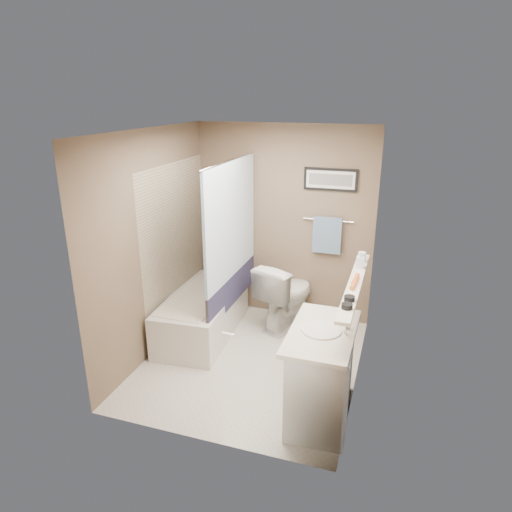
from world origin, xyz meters
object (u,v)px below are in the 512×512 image
(bathtub, at_px, (203,314))
(hair_brush_back, at_px, (356,279))
(vanity, at_px, (321,376))
(hair_brush_front, at_px, (354,284))
(toilet, at_px, (286,294))
(candle_bowl_far, at_px, (349,298))
(candle_bowl_near, at_px, (347,306))
(glass_jar, at_px, (362,257))
(soap_bottle, at_px, (360,260))

(bathtub, distance_m, hair_brush_back, 2.06)
(vanity, distance_m, hair_brush_front, 0.85)
(vanity, bearing_deg, hair_brush_front, 60.53)
(bathtub, relative_size, toilet, 1.80)
(candle_bowl_far, relative_size, hair_brush_front, 0.41)
(candle_bowl_near, distance_m, glass_jar, 1.12)
(toilet, bearing_deg, hair_brush_back, 150.52)
(hair_brush_front, height_order, glass_jar, glass_jar)
(candle_bowl_near, distance_m, candle_bowl_far, 0.15)
(candle_bowl_near, bearing_deg, glass_jar, 90.00)
(bathtub, bearing_deg, toilet, 24.73)
(hair_brush_front, bearing_deg, soap_bottle, 90.00)
(vanity, relative_size, soap_bottle, 5.49)
(vanity, distance_m, hair_brush_back, 0.91)
(toilet, relative_size, hair_brush_back, 3.79)
(soap_bottle, bearing_deg, hair_brush_front, -90.00)
(vanity, bearing_deg, toilet, 111.50)
(bathtub, distance_m, vanity, 1.91)
(vanity, relative_size, hair_brush_front, 4.09)
(vanity, height_order, glass_jar, glass_jar)
(toilet, distance_m, glass_jar, 1.26)
(vanity, xyz_separation_m, candle_bowl_near, (0.19, -0.08, 0.73))
(bathtub, height_order, glass_jar, glass_jar)
(toilet, distance_m, candle_bowl_near, 1.97)
(candle_bowl_near, height_order, candle_bowl_far, same)
(hair_brush_front, distance_m, glass_jar, 0.65)
(bathtub, xyz_separation_m, soap_bottle, (1.79, -0.17, 0.95))
(toilet, height_order, soap_bottle, soap_bottle)
(vanity, bearing_deg, hair_brush_back, 65.92)
(vanity, bearing_deg, bathtub, 143.58)
(vanity, height_order, soap_bottle, soap_bottle)
(vanity, bearing_deg, candle_bowl_near, -27.90)
(candle_bowl_far, xyz_separation_m, soap_bottle, (0.00, 0.79, 0.06))
(hair_brush_back, bearing_deg, bathtub, 163.28)
(hair_brush_back, bearing_deg, glass_jar, 90.00)
(candle_bowl_far, height_order, hair_brush_back, hair_brush_back)
(vanity, height_order, candle_bowl_near, candle_bowl_near)
(candle_bowl_near, bearing_deg, hair_brush_front, 90.00)
(bathtub, height_order, candle_bowl_near, candle_bowl_near)
(hair_brush_front, xyz_separation_m, hair_brush_back, (0.00, 0.11, 0.00))
(toilet, bearing_deg, glass_jar, 170.87)
(glass_jar, bearing_deg, candle_bowl_far, -90.00)
(vanity, relative_size, hair_brush_back, 4.09)
(toilet, xyz_separation_m, soap_bottle, (0.90, -0.66, 0.78))
(soap_bottle, bearing_deg, candle_bowl_far, -90.00)
(bathtub, relative_size, candle_bowl_near, 16.67)
(candle_bowl_far, distance_m, hair_brush_front, 0.31)
(hair_brush_front, bearing_deg, glass_jar, 90.00)
(toilet, height_order, vanity, toilet)
(candle_bowl_near, xyz_separation_m, hair_brush_back, (0.00, 0.58, 0.00))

